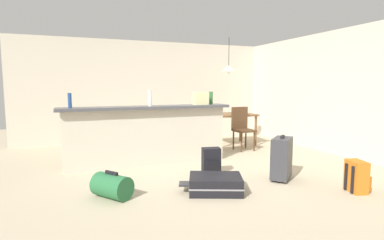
{
  "coord_description": "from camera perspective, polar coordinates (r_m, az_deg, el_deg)",
  "views": [
    {
      "loc": [
        -1.94,
        -4.66,
        1.41
      ],
      "look_at": [
        0.15,
        0.65,
        0.75
      ],
      "focal_mm": 28.61,
      "sensor_mm": 36.0,
      "label": 1
    }
  ],
  "objects": [
    {
      "name": "wall_back",
      "position": [
        7.95,
        -7.39,
        5.35
      ],
      "size": [
        6.6,
        0.1,
        2.5
      ],
      "primitive_type": "cube",
      "color": "beige",
      "rests_on": "ground_plane"
    },
    {
      "name": "grocery_bag",
      "position": [
        5.64,
        1.56,
        4.0
      ],
      "size": [
        0.26,
        0.18,
        0.22
      ],
      "primitive_type": "cube",
      "color": "beige",
      "rests_on": "bar_countertop"
    },
    {
      "name": "ground_plane",
      "position": [
        5.25,
        1.12,
        -9.3
      ],
      "size": [
        13.0,
        13.0,
        0.05
      ],
      "primitive_type": "cube",
      "color": "#BCAD8E"
    },
    {
      "name": "pendant_lamp",
      "position": [
        7.22,
        6.85,
        9.5
      ],
      "size": [
        0.34,
        0.34,
        0.83
      ],
      "color": "black"
    },
    {
      "name": "bar_countertop",
      "position": [
        5.33,
        -8.22,
        2.34
      ],
      "size": [
        2.96,
        0.4,
        0.05
      ],
      "primitive_type": "cube",
      "color": "#4C4C51",
      "rests_on": "partition_half_wall"
    },
    {
      "name": "bottle_white",
      "position": [
        5.26,
        -7.85,
        4.06
      ],
      "size": [
        0.07,
        0.07,
        0.27
      ],
      "primitive_type": "cylinder",
      "color": "silver",
      "rests_on": "bar_countertop"
    },
    {
      "name": "bottle_blue",
      "position": [
        5.2,
        -21.83,
        3.41
      ],
      "size": [
        0.06,
        0.06,
        0.24
      ],
      "primitive_type": "cylinder",
      "color": "#284C89",
      "rests_on": "bar_countertop"
    },
    {
      "name": "bottle_green",
      "position": [
        5.83,
        3.56,
        4.15
      ],
      "size": [
        0.07,
        0.07,
        0.24
      ],
      "primitive_type": "cylinder",
      "color": "#2D6B38",
      "rests_on": "bar_countertop"
    },
    {
      "name": "wall_right",
      "position": [
        7.04,
        23.78,
        4.71
      ],
      "size": [
        0.1,
        6.0,
        2.5
      ],
      "primitive_type": "cube",
      "color": "beige",
      "rests_on": "ground_plane"
    },
    {
      "name": "partition_half_wall",
      "position": [
        5.4,
        -8.13,
        -3.21
      ],
      "size": [
        2.8,
        0.2,
        1.0
      ],
      "primitive_type": "cube",
      "color": "beige",
      "rests_on": "ground_plane"
    },
    {
      "name": "backpack_black",
      "position": [
        4.89,
        3.62,
        -7.74
      ],
      "size": [
        0.31,
        0.28,
        0.42
      ],
      "color": "black",
      "rests_on": "ground_plane"
    },
    {
      "name": "suitcase_upright_charcoal",
      "position": [
        4.77,
        16.36,
        -6.79
      ],
      "size": [
        0.49,
        0.47,
        0.67
      ],
      "color": "#38383D",
      "rests_on": "ground_plane"
    },
    {
      "name": "dining_table",
      "position": [
        7.2,
        7.07,
        0.42
      ],
      "size": [
        1.1,
        0.8,
        0.74
      ],
      "color": "brown",
      "rests_on": "ground_plane"
    },
    {
      "name": "dining_chair_near_partition",
      "position": [
        6.74,
        9.28,
        -1.14
      ],
      "size": [
        0.42,
        0.42,
        0.93
      ],
      "color": "#4C331E",
      "rests_on": "ground_plane"
    },
    {
      "name": "suitcase_flat_black",
      "position": [
        4.12,
        4.35,
        -11.81
      ],
      "size": [
        0.89,
        0.72,
        0.22
      ],
      "color": "black",
      "rests_on": "ground_plane"
    },
    {
      "name": "duffel_bag_green",
      "position": [
        4.03,
        -14.69,
        -11.83
      ],
      "size": [
        0.53,
        0.56,
        0.34
      ],
      "color": "#286B3D",
      "rests_on": "ground_plane"
    },
    {
      "name": "backpack_orange",
      "position": [
        4.64,
        28.38,
        -9.33
      ],
      "size": [
        0.29,
        0.32,
        0.42
      ],
      "color": "orange",
      "rests_on": "ground_plane"
    }
  ]
}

